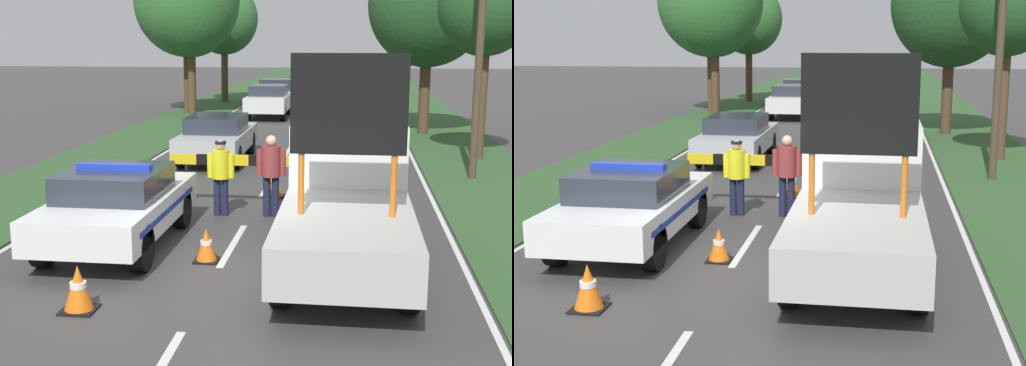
% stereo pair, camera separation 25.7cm
% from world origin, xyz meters
% --- Properties ---
extents(ground_plane, '(160.00, 160.00, 0.00)m').
position_xyz_m(ground_plane, '(0.00, 0.00, 0.00)').
color(ground_plane, '#3D3A3A').
extents(lane_markings, '(8.02, 68.99, 0.01)m').
position_xyz_m(lane_markings, '(0.00, 18.42, 0.00)').
color(lane_markings, silver).
rests_on(lane_markings, ground).
extents(grass_verge_left, '(3.13, 120.00, 0.03)m').
position_xyz_m(grass_verge_left, '(-5.63, 20.00, 0.01)').
color(grass_verge_left, '#2D5128').
rests_on(grass_verge_left, ground).
extents(grass_verge_right, '(3.13, 120.00, 0.03)m').
position_xyz_m(grass_verge_right, '(5.63, 20.00, 0.01)').
color(grass_verge_right, '#2D5128').
rests_on(grass_verge_right, ground).
extents(police_car, '(1.89, 4.49, 1.51)m').
position_xyz_m(police_car, '(-2.03, 1.17, 0.76)').
color(police_car, white).
rests_on(police_car, ground).
extents(work_truck, '(2.01, 5.43, 3.47)m').
position_xyz_m(work_truck, '(2.03, 0.81, 1.09)').
color(work_truck, white).
rests_on(work_truck, ground).
extents(road_barrier, '(3.49, 0.08, 1.16)m').
position_xyz_m(road_barrier, '(-0.14, 4.43, 0.97)').
color(road_barrier, black).
rests_on(road_barrier, ground).
extents(police_officer, '(0.57, 0.36, 1.60)m').
position_xyz_m(police_officer, '(-0.61, 3.59, 0.95)').
color(police_officer, '#191E38').
rests_on(police_officer, ground).
extents(pedestrian_civilian, '(0.61, 0.39, 1.71)m').
position_xyz_m(pedestrian_civilian, '(0.44, 3.65, 1.01)').
color(pedestrian_civilian, '#191E38').
rests_on(pedestrian_civilian, ground).
extents(traffic_cone_near_police, '(0.41, 0.41, 0.57)m').
position_xyz_m(traffic_cone_near_police, '(-0.28, 0.45, 0.28)').
color(traffic_cone_near_police, black).
rests_on(traffic_cone_near_police, ground).
extents(traffic_cone_centre_front, '(0.41, 0.41, 0.58)m').
position_xyz_m(traffic_cone_centre_front, '(-1.86, 4.39, 0.28)').
color(traffic_cone_centre_front, black).
rests_on(traffic_cone_centre_front, ground).
extents(traffic_cone_near_truck, '(0.47, 0.47, 0.65)m').
position_xyz_m(traffic_cone_near_truck, '(-1.56, -1.95, 0.32)').
color(traffic_cone_near_truck, black).
rests_on(traffic_cone_near_truck, ground).
extents(traffic_cone_behind_barrier, '(0.50, 0.50, 0.68)m').
position_xyz_m(traffic_cone_behind_barrier, '(0.30, 5.54, 0.34)').
color(traffic_cone_behind_barrier, black).
rests_on(traffic_cone_behind_barrier, ground).
extents(traffic_cone_lane_edge, '(0.43, 0.43, 0.60)m').
position_xyz_m(traffic_cone_lane_edge, '(-3.44, 4.17, 0.30)').
color(traffic_cone_lane_edge, black).
rests_on(traffic_cone_lane_edge, ground).
extents(queued_car_sedan_silver, '(1.84, 4.64, 1.38)m').
position_xyz_m(queued_car_sedan_silver, '(-1.97, 10.40, 0.73)').
color(queued_car_sedan_silver, '#B2B2B7').
rests_on(queued_car_sedan_silver, ground).
extents(queued_car_suv_grey, '(1.79, 4.38, 1.54)m').
position_xyz_m(queued_car_suv_grey, '(2.07, 16.16, 0.80)').
color(queued_car_suv_grey, slate).
rests_on(queued_car_suv_grey, ground).
extents(queued_car_van_white, '(1.84, 4.39, 1.53)m').
position_xyz_m(queued_car_van_white, '(-1.83, 22.53, 0.81)').
color(queued_car_van_white, silver).
rests_on(queued_car_van_white, ground).
extents(queued_car_hatch_blue, '(1.87, 4.20, 1.48)m').
position_xyz_m(queued_car_hatch_blue, '(-2.08, 28.28, 0.77)').
color(queued_car_hatch_blue, navy).
rests_on(queued_car_hatch_blue, ground).
extents(roadside_tree_near_left, '(3.86, 3.86, 6.77)m').
position_xyz_m(roadside_tree_near_left, '(-5.35, 30.45, 4.72)').
color(roadside_tree_near_left, '#4C3823').
rests_on(roadside_tree_near_left, ground).
extents(roadside_tree_near_right, '(5.14, 5.14, 8.14)m').
position_xyz_m(roadside_tree_near_right, '(-6.02, 23.98, 5.42)').
color(roadside_tree_near_right, '#4C3823').
rests_on(roadside_tree_near_right, ground).
extents(roadside_tree_mid_left, '(2.81, 2.81, 6.07)m').
position_xyz_m(roadside_tree_mid_left, '(5.93, 11.65, 4.54)').
color(roadside_tree_mid_left, '#4C3823').
rests_on(roadside_tree_mid_left, ground).
extents(roadside_tree_mid_right, '(4.52, 4.52, 7.30)m').
position_xyz_m(roadside_tree_mid_right, '(4.81, 17.50, 4.91)').
color(roadside_tree_mid_right, '#4C3823').
rests_on(roadside_tree_mid_right, ground).
extents(roadside_tree_far_left, '(4.10, 4.10, 7.06)m').
position_xyz_m(roadside_tree_far_left, '(-5.72, 23.50, 4.88)').
color(roadside_tree_far_left, '#4C3823').
rests_on(roadside_tree_far_left, ground).
extents(utility_pole, '(1.20, 0.20, 8.24)m').
position_xyz_m(utility_pole, '(5.26, 8.36, 4.24)').
color(utility_pole, '#473828').
rests_on(utility_pole, ground).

